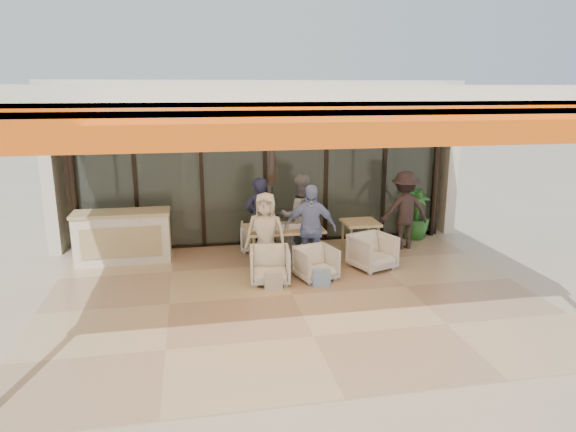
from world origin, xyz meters
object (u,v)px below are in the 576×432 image
object	(u,v)px
diner_periwinkle	(310,228)
potted_palm	(415,213)
diner_navy	(259,218)
side_table	(360,227)
host_counter	(123,237)
dining_table	(283,230)
chair_far_left	(256,235)
standing_woman	(404,211)
chair_far_right	(295,234)
side_chair	(373,250)
diner_cream	(266,234)
chair_near_left	(270,264)
diner_grey	(300,216)
chair_near_right	(316,262)

from	to	relation	value
diner_periwinkle	potted_palm	bearing A→B (deg)	43.39
diner_navy	side_table	xyz separation A→B (m)	(2.03, -0.31, -0.19)
host_counter	diner_navy	xyz separation A→B (m)	(2.67, -0.22, 0.30)
host_counter	diner_navy	world-z (taller)	diner_navy
dining_table	chair_far_left	bearing A→B (deg)	113.56
chair_far_left	side_table	distance (m)	2.21
standing_woman	diner_periwinkle	bearing A→B (deg)	19.57
chair_far_right	side_chair	bearing A→B (deg)	106.73
chair_far_left	diner_navy	size ratio (longest dim) A/B	0.40
diner_cream	chair_near_left	bearing A→B (deg)	-72.37
chair_near_left	host_counter	bearing A→B (deg)	155.30
standing_woman	side_table	bearing A→B (deg)	14.67
host_counter	diner_cream	world-z (taller)	diner_cream
side_table	host_counter	bearing A→B (deg)	173.56
chair_far_right	side_table	bearing A→B (deg)	125.18
diner_periwinkle	side_chair	size ratio (longest dim) A/B	2.22
diner_cream	standing_woman	distance (m)	3.25
side_chair	diner_grey	bearing A→B (deg)	117.28
chair_near_left	standing_woman	world-z (taller)	standing_woman
chair_far_left	host_counter	bearing A→B (deg)	12.97
chair_far_left	diner_grey	bearing A→B (deg)	156.26
chair_far_right	diner_navy	bearing A→B (deg)	10.13
host_counter	chair_far_left	bearing A→B (deg)	5.95
host_counter	chair_near_left	bearing A→B (deg)	-31.32
host_counter	chair_far_left	xyz separation A→B (m)	(2.67, 0.28, -0.20)
chair_near_left	diner_cream	distance (m)	0.65
dining_table	potted_palm	xyz separation A→B (m)	(3.25, 1.14, -0.09)
chair_far_right	diner_navy	world-z (taller)	diner_navy
chair_near_right	diner_grey	distance (m)	1.49
host_counter	dining_table	world-z (taller)	host_counter
diner_cream	diner_navy	bearing A→B (deg)	107.63
dining_table	diner_periwinkle	bearing A→B (deg)	-46.80
diner_grey	diner_cream	distance (m)	1.23
side_table	dining_table	bearing A→B (deg)	-175.20
chair_far_right	side_chair	world-z (taller)	side_chair
chair_far_left	chair_near_left	world-z (taller)	chair_near_left
chair_far_left	side_table	world-z (taller)	side_table
chair_near_left	diner_grey	xyz separation A→B (m)	(0.84, 1.40, 0.49)
potted_palm	chair_far_left	bearing A→B (deg)	-176.99
host_counter	diner_grey	xyz separation A→B (m)	(3.51, -0.22, 0.32)
chair_far_right	diner_periwinkle	bearing A→B (deg)	69.37
chair_near_left	diner_grey	bearing A→B (deg)	65.66
chair_near_left	diner_navy	bearing A→B (deg)	96.62
chair_near_right	diner_cream	xyz separation A→B (m)	(-0.84, 0.50, 0.43)
chair_far_left	standing_woman	world-z (taller)	standing_woman
host_counter	chair_far_left	world-z (taller)	host_counter
diner_grey	side_chair	world-z (taller)	diner_grey
chair_near_left	diner_navy	world-z (taller)	diner_navy
host_counter	potted_palm	size ratio (longest dim) A/B	1.55
chair_far_right	potted_palm	distance (m)	2.84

